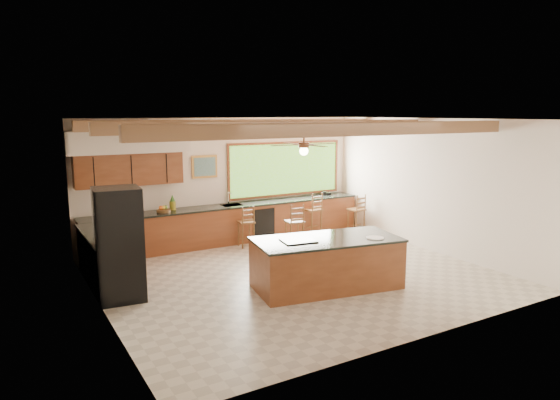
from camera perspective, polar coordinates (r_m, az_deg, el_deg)
ground at (r=9.83m, az=1.76°, el=-8.54°), size 7.20×7.20×0.00m
room_shell at (r=9.84m, az=-1.03°, el=4.68°), size 7.27×6.54×3.02m
counter_run at (r=11.52m, az=-8.39°, el=-3.47°), size 7.12×3.10×1.27m
island at (r=9.07m, az=5.34°, el=-7.16°), size 2.77×1.65×0.93m
refrigerator at (r=8.75m, az=-17.92°, el=-4.84°), size 0.82×0.80×1.91m
bar_stool_a at (r=11.66m, az=-3.80°, el=-2.63°), size 0.39×0.39×0.99m
bar_stool_b at (r=11.42m, az=1.82°, el=-2.60°), size 0.45×0.45×1.08m
bar_stool_c at (r=13.13m, az=8.88°, el=-1.17°), size 0.40×0.40×1.04m
bar_stool_d at (r=12.68m, az=3.87°, el=-1.20°), size 0.46×0.46×1.13m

